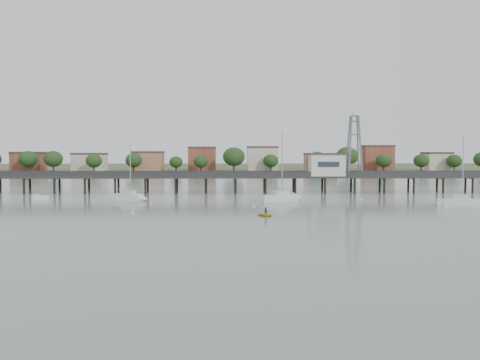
% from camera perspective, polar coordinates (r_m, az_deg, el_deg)
% --- Properties ---
extents(ground_plane, '(500.00, 500.00, 0.00)m').
position_cam_1_polar(ground_plane, '(66.17, -2.68, -5.37)').
color(ground_plane, slate).
rests_on(ground_plane, ground).
extents(pier, '(150.00, 5.00, 5.50)m').
position_cam_1_polar(pier, '(125.59, -2.07, 0.33)').
color(pier, '#2D2823').
rests_on(pier, ground).
extents(pier_building, '(8.40, 5.40, 5.30)m').
position_cam_1_polar(pier_building, '(127.67, 9.22, 1.63)').
color(pier_building, silver).
rests_on(pier_building, ground).
extents(lattice_tower, '(3.20, 3.20, 15.50)m').
position_cam_1_polar(lattice_tower, '(129.00, 12.08, 3.59)').
color(lattice_tower, slate).
rests_on(lattice_tower, ground).
extents(sailboat_c, '(9.01, 6.36, 14.51)m').
position_cam_1_polar(sailboat_c, '(105.28, 4.96, -1.91)').
color(sailboat_c, silver).
rests_on(sailboat_c, ground).
extents(sailboat_b, '(7.34, 4.80, 11.87)m').
position_cam_1_polar(sailboat_b, '(107.63, -11.30, -1.85)').
color(sailboat_b, silver).
rests_on(sailboat_b, ground).
extents(sailboat_d, '(8.32, 3.99, 13.25)m').
position_cam_1_polar(sailboat_d, '(102.67, 23.08, -2.26)').
color(sailboat_d, silver).
rests_on(sailboat_d, ground).
extents(white_tender, '(3.63, 2.64, 1.30)m').
position_cam_1_polar(white_tender, '(115.50, -20.59, -1.78)').
color(white_tender, silver).
rests_on(white_tender, ground).
extents(yellow_dinghy, '(1.94, 1.67, 2.80)m').
position_cam_1_polar(yellow_dinghy, '(80.27, 2.75, -3.90)').
color(yellow_dinghy, gold).
rests_on(yellow_dinghy, ground).
extents(dinghy_occupant, '(0.51, 1.22, 0.29)m').
position_cam_1_polar(dinghy_occupant, '(80.27, 2.75, -3.90)').
color(dinghy_occupant, black).
rests_on(dinghy_occupant, ground).
extents(mooring_buoys, '(83.01, 24.64, 0.39)m').
position_cam_1_polar(mooring_buoys, '(95.53, -1.81, -2.74)').
color(mooring_buoys, '#FAF7C3').
rests_on(mooring_buoys, ground).
extents(far_shore, '(500.00, 170.00, 10.40)m').
position_cam_1_polar(far_shore, '(305.15, -1.61, 1.37)').
color(far_shore, '#475133').
rests_on(far_shore, ground).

